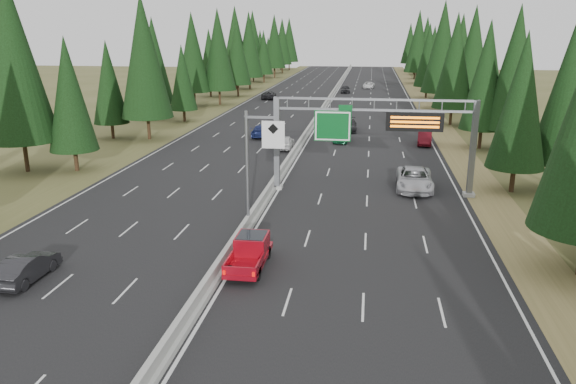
% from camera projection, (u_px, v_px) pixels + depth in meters
% --- Properties ---
extents(road, '(32.00, 260.00, 0.08)m').
position_uv_depth(road, '(320.00, 115.00, 90.83)').
color(road, black).
rests_on(road, ground).
extents(shoulder_right, '(3.60, 260.00, 0.06)m').
position_uv_depth(shoulder_right, '(433.00, 117.00, 88.36)').
color(shoulder_right, olive).
rests_on(shoulder_right, ground).
extents(shoulder_left, '(3.60, 260.00, 0.06)m').
position_uv_depth(shoulder_left, '(214.00, 112.00, 93.30)').
color(shoulder_left, '#4D4F25').
rests_on(shoulder_left, ground).
extents(median_barrier, '(0.70, 260.00, 0.85)m').
position_uv_depth(median_barrier, '(320.00, 112.00, 90.73)').
color(median_barrier, gray).
rests_on(median_barrier, road).
extents(sign_gantry, '(16.75, 0.98, 7.80)m').
position_uv_depth(sign_gantry, '(381.00, 131.00, 45.24)').
color(sign_gantry, slate).
rests_on(sign_gantry, road).
extents(hov_sign_pole, '(2.80, 0.50, 8.00)m').
position_uv_depth(hov_sign_pole, '(256.00, 162.00, 37.11)').
color(hov_sign_pole, slate).
rests_on(hov_sign_pole, road).
extents(tree_row_right, '(11.50, 239.87, 18.31)m').
position_uv_depth(tree_row_right, '(476.00, 61.00, 77.08)').
color(tree_row_right, black).
rests_on(tree_row_right, ground).
extents(tree_row_left, '(11.90, 240.15, 18.75)m').
position_uv_depth(tree_row_left, '(180.00, 55.00, 87.77)').
color(tree_row_left, black).
rests_on(tree_row_left, ground).
extents(silver_minivan, '(3.17, 6.55, 1.80)m').
position_uv_depth(silver_minivan, '(414.00, 179.00, 47.54)').
color(silver_minivan, '#B0B0B5').
rests_on(silver_minivan, road).
extents(red_pickup, '(1.85, 5.19, 1.69)m').
position_uv_depth(red_pickup, '(251.00, 249.00, 32.09)').
color(red_pickup, black).
rests_on(red_pickup, road).
extents(car_ahead_green, '(2.05, 4.39, 1.45)m').
position_uv_depth(car_ahead_green, '(342.00, 136.00, 68.00)').
color(car_ahead_green, '#166039').
rests_on(car_ahead_green, road).
extents(car_ahead_dkred, '(1.99, 4.65, 1.49)m').
position_uv_depth(car_ahead_dkred, '(425.00, 139.00, 66.29)').
color(car_ahead_dkred, '#520B13').
rests_on(car_ahead_dkred, road).
extents(car_ahead_dkgrey, '(2.31, 5.39, 1.55)m').
position_uv_depth(car_ahead_dkgrey, '(349.00, 125.00, 75.61)').
color(car_ahead_dkgrey, black).
rests_on(car_ahead_dkgrey, road).
extents(car_ahead_white, '(2.82, 5.42, 1.46)m').
position_uv_depth(car_ahead_white, '(369.00, 85.00, 132.32)').
color(car_ahead_white, white).
rests_on(car_ahead_white, road).
extents(car_ahead_far, '(2.15, 4.84, 1.62)m').
position_uv_depth(car_ahead_far, '(345.00, 89.00, 122.31)').
color(car_ahead_far, black).
rests_on(car_ahead_far, road).
extents(car_onc_near, '(1.61, 4.42, 1.45)m').
position_uv_depth(car_onc_near, '(27.00, 267.00, 30.19)').
color(car_onc_near, black).
rests_on(car_onc_near, road).
extents(car_onc_blue, '(2.42, 5.67, 1.63)m').
position_uv_depth(car_onc_blue, '(263.00, 130.00, 71.39)').
color(car_onc_blue, navy).
rests_on(car_onc_blue, road).
extents(car_onc_white, '(1.93, 4.57, 1.54)m').
position_uv_depth(car_onc_white, '(285.00, 142.00, 64.01)').
color(car_onc_white, silver).
rests_on(car_onc_white, road).
extents(car_onc_far, '(3.23, 6.00, 1.60)m').
position_uv_depth(car_onc_far, '(269.00, 95.00, 111.25)').
color(car_onc_far, black).
rests_on(car_onc_far, road).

